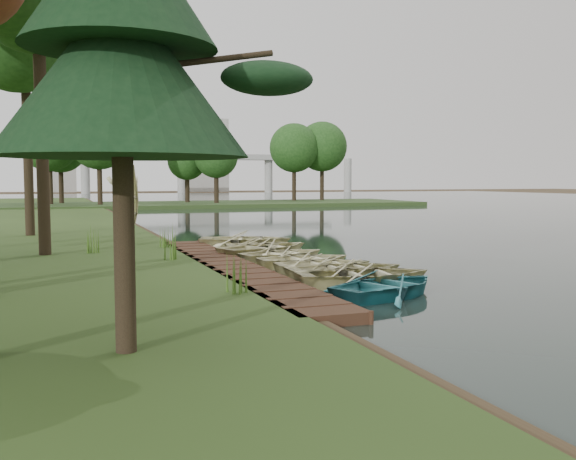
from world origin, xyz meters
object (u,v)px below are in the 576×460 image
object	(u,v)px
stored_rowboat	(128,232)
rowboat_1	(364,272)
rowboat_0	(389,282)
boardwalk	(230,269)
rowboat_2	(346,267)
pine_tree	(120,19)

from	to	relation	value
stored_rowboat	rowboat_1	bearing A→B (deg)	-121.27
rowboat_0	stored_rowboat	world-z (taller)	stored_rowboat
rowboat_1	stored_rowboat	bearing A→B (deg)	27.27
boardwalk	rowboat_1	distance (m)	4.71
rowboat_0	rowboat_2	distance (m)	2.87
rowboat_0	stored_rowboat	size ratio (longest dim) A/B	1.02
rowboat_2	stored_rowboat	size ratio (longest dim) A/B	1.08
boardwalk	rowboat_2	bearing A→B (deg)	-42.18
rowboat_0	pine_tree	size ratio (longest dim) A/B	0.42
rowboat_0	rowboat_1	distance (m)	1.57
boardwalk	stored_rowboat	world-z (taller)	stored_rowboat
boardwalk	pine_tree	bearing A→B (deg)	-114.12
rowboat_0	pine_tree	distance (m)	9.25
rowboat_1	boardwalk	bearing A→B (deg)	43.01
rowboat_1	pine_tree	bearing A→B (deg)	136.13
boardwalk	stored_rowboat	size ratio (longest dim) A/B	4.85
boardwalk	pine_tree	size ratio (longest dim) A/B	1.98
rowboat_0	pine_tree	world-z (taller)	pine_tree
rowboat_0	stored_rowboat	xyz separation A→B (m)	(-4.66, 14.96, 0.24)
boardwalk	rowboat_2	distance (m)	3.77
rowboat_1	pine_tree	xyz separation A→B (m)	(-6.90, -5.49, 4.88)
rowboat_1	pine_tree	size ratio (longest dim) A/B	0.46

